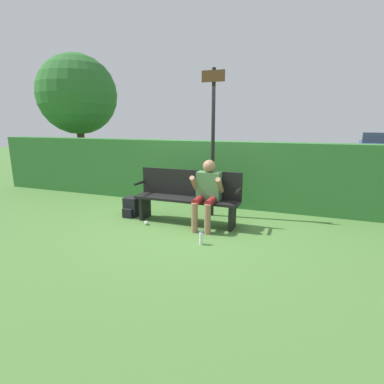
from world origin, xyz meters
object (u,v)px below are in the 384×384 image
(backpack, at_px, (131,207))
(water_bottle, at_px, (201,238))
(signpost, at_px, (213,136))
(tree, at_px, (77,95))
(person_seated, at_px, (207,190))
(parked_car, at_px, (378,146))
(park_bench, at_px, (188,196))

(backpack, relative_size, water_bottle, 1.78)
(signpost, relative_size, tree, 0.72)
(person_seated, xyz_separation_m, backpack, (-1.63, 0.09, -0.50))
(signpost, distance_m, parked_car, 13.29)
(person_seated, distance_m, parked_car, 13.86)
(water_bottle, distance_m, signpost, 2.13)
(tree, bearing_deg, water_bottle, -35.00)
(tree, bearing_deg, backpack, -38.72)
(person_seated, bearing_deg, park_bench, 162.66)
(tree, bearing_deg, park_bench, -30.55)
(person_seated, height_order, water_bottle, person_seated)
(park_bench, distance_m, tree, 5.95)
(signpost, height_order, tree, tree)
(park_bench, bearing_deg, signpost, 61.31)
(water_bottle, relative_size, parked_car, 0.05)
(park_bench, height_order, water_bottle, park_bench)
(water_bottle, relative_size, signpost, 0.08)
(parked_car, xyz_separation_m, tree, (-10.26, -9.95, 2.02))
(signpost, xyz_separation_m, tree, (-5.08, 2.26, 1.10))
(parked_car, bearing_deg, park_bench, 164.48)
(person_seated, bearing_deg, water_bottle, -78.38)
(park_bench, xyz_separation_m, water_bottle, (0.59, -0.94, -0.42))
(park_bench, height_order, person_seated, person_seated)
(park_bench, bearing_deg, person_seated, -17.34)
(park_bench, relative_size, water_bottle, 9.33)
(backpack, bearing_deg, signpost, 21.80)
(parked_car, bearing_deg, backpack, 160.16)
(parked_car, bearing_deg, signpost, 164.74)
(person_seated, distance_m, tree, 6.30)
(park_bench, relative_size, signpost, 0.70)
(person_seated, bearing_deg, parked_car, 68.57)
(backpack, height_order, tree, tree)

